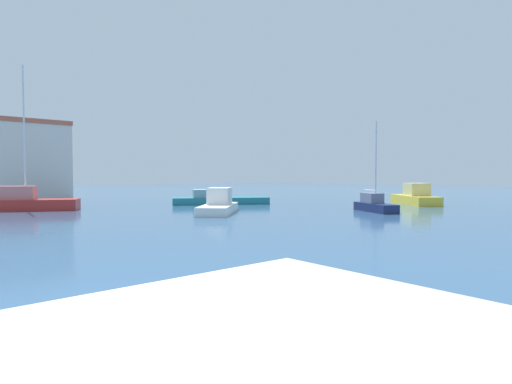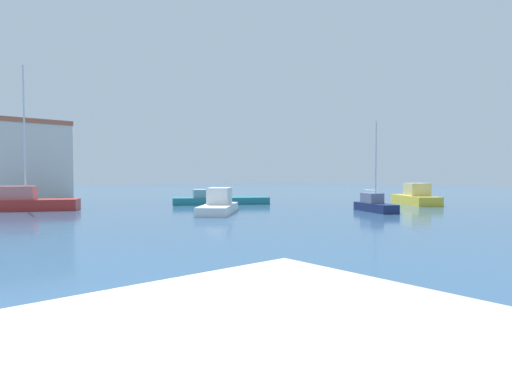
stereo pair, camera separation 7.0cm
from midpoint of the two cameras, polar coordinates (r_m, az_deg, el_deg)
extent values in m
plane|color=#2D5175|center=(32.40, -6.46, -2.31)|extent=(160.00, 160.00, 0.00)
cube|color=#19234C|center=(30.99, 15.94, -2.03)|extent=(2.93, 4.26, 0.60)
cube|color=slate|center=(31.35, 15.52, -0.78)|extent=(1.63, 1.88, 0.71)
cylinder|color=silver|center=(30.92, 16.01, 3.89)|extent=(0.12, 0.12, 5.80)
cylinder|color=silver|center=(31.57, 15.28, 0.24)|extent=(0.71, 1.34, 0.08)
cube|color=white|center=(28.82, -5.10, -2.30)|extent=(5.66, 5.64, 0.58)
cube|color=silver|center=(29.40, -4.89, -0.53)|extent=(2.62, 2.62, 1.15)
cube|color=gold|center=(40.04, 20.82, -1.01)|extent=(5.45, 6.20, 0.78)
cube|color=#DFCD77|center=(39.72, 21.02, 0.33)|extent=(2.58, 2.64, 1.11)
cube|color=#1E707A|center=(37.93, -4.77, -1.16)|extent=(8.74, 6.62, 0.61)
cube|color=#6B9CA2|center=(37.79, -6.48, -0.18)|extent=(3.44, 3.32, 0.71)
cube|color=#B22823|center=(35.11, -28.70, -1.55)|extent=(7.33, 5.14, 0.82)
cube|color=#C4716E|center=(35.27, -29.87, -0.10)|extent=(3.05, 2.41, 0.98)
cylinder|color=silver|center=(35.17, -28.87, 7.08)|extent=(0.12, 0.12, 9.76)
cube|color=beige|center=(53.65, -28.25, 3.58)|extent=(7.21, 6.63, 8.09)
cube|color=#B25B42|center=(53.94, -28.34, 8.15)|extent=(7.35, 6.76, 0.50)
camera|label=1|loc=(0.04, -89.94, 0.00)|focal=29.49mm
camera|label=2|loc=(0.04, 90.06, 0.00)|focal=29.49mm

